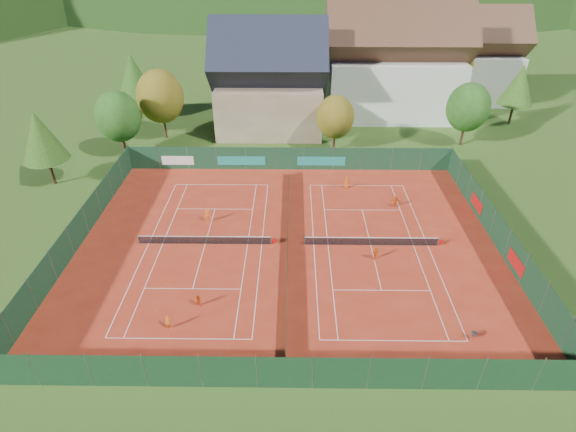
# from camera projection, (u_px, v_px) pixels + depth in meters

# --- Properties ---
(ground) EXTENTS (600.00, 600.00, 0.00)m
(ground) POSITION_uv_depth(u_px,v_px,m) (288.00, 245.00, 43.32)
(ground) COLOR #2C4E18
(ground) RESTS_ON ground
(clay_pad) EXTENTS (40.00, 32.00, 0.01)m
(clay_pad) POSITION_uv_depth(u_px,v_px,m) (288.00, 245.00, 43.31)
(clay_pad) COLOR #A92B18
(clay_pad) RESTS_ON ground
(court_markings_left) EXTENTS (11.03, 23.83, 0.00)m
(court_markings_left) POSITION_uv_depth(u_px,v_px,m) (205.00, 244.00, 43.39)
(court_markings_left) COLOR white
(court_markings_left) RESTS_ON ground
(court_markings_right) EXTENTS (11.03, 23.83, 0.00)m
(court_markings_right) POSITION_uv_depth(u_px,v_px,m) (371.00, 245.00, 43.23)
(court_markings_right) COLOR white
(court_markings_right) RESTS_ON ground
(tennis_net_left) EXTENTS (13.30, 0.10, 1.02)m
(tennis_net_left) POSITION_uv_depth(u_px,v_px,m) (206.00, 240.00, 43.12)
(tennis_net_left) COLOR #59595B
(tennis_net_left) RESTS_ON ground
(tennis_net_right) EXTENTS (13.30, 0.10, 1.02)m
(tennis_net_right) POSITION_uv_depth(u_px,v_px,m) (373.00, 241.00, 42.96)
(tennis_net_right) COLOR #59595B
(tennis_net_right) RESTS_ON ground
(court_divider) EXTENTS (0.03, 28.80, 1.00)m
(court_divider) POSITION_uv_depth(u_px,v_px,m) (288.00, 240.00, 43.04)
(court_divider) COLOR #123318
(court_divider) RESTS_ON ground
(fence_north) EXTENTS (40.00, 0.10, 3.00)m
(fence_north) POSITION_uv_depth(u_px,v_px,m) (286.00, 159.00, 55.96)
(fence_north) COLOR #153A23
(fence_north) RESTS_ON ground
(fence_south) EXTENTS (40.00, 0.04, 3.00)m
(fence_south) POSITION_uv_depth(u_px,v_px,m) (285.00, 373.00, 29.05)
(fence_south) COLOR #12331A
(fence_south) RESTS_ON ground
(fence_west) EXTENTS (0.04, 32.00, 3.00)m
(fence_west) POSITION_uv_depth(u_px,v_px,m) (78.00, 230.00, 42.70)
(fence_west) COLOR #153A22
(fence_west) RESTS_ON ground
(fence_east) EXTENTS (0.09, 32.00, 3.00)m
(fence_east) POSITION_uv_depth(u_px,v_px,m) (499.00, 233.00, 42.35)
(fence_east) COLOR #13341E
(fence_east) RESTS_ON ground
(chalet) EXTENTS (16.20, 12.00, 16.00)m
(chalet) POSITION_uv_depth(u_px,v_px,m) (270.00, 84.00, 64.96)
(chalet) COLOR tan
(chalet) RESTS_ON ground
(hotel_block_a) EXTENTS (21.60, 11.00, 17.25)m
(hotel_block_a) POSITION_uv_depth(u_px,v_px,m) (394.00, 69.00, 69.41)
(hotel_block_a) COLOR silver
(hotel_block_a) RESTS_ON ground
(hotel_block_b) EXTENTS (17.28, 10.00, 15.50)m
(hotel_block_b) POSITION_uv_depth(u_px,v_px,m) (467.00, 61.00, 76.40)
(hotel_block_b) COLOR silver
(hotel_block_b) RESTS_ON ground
(tree_west_front) EXTENTS (5.72, 5.72, 8.69)m
(tree_west_front) POSITION_uv_depth(u_px,v_px,m) (118.00, 117.00, 57.42)
(tree_west_front) COLOR #452818
(tree_west_front) RESTS_ON ground
(tree_west_mid) EXTENTS (6.44, 6.44, 9.78)m
(tree_west_mid) POSITION_uv_depth(u_px,v_px,m) (160.00, 97.00, 62.05)
(tree_west_mid) COLOR #4A2E1A
(tree_west_mid) RESTS_ON ground
(tree_west_back) EXTENTS (5.60, 5.60, 10.00)m
(tree_west_back) POSITION_uv_depth(u_px,v_px,m) (133.00, 75.00, 68.47)
(tree_west_back) COLOR #492B1A
(tree_west_back) RESTS_ON ground
(tree_center) EXTENTS (5.01, 5.01, 7.60)m
(tree_center) POSITION_uv_depth(u_px,v_px,m) (335.00, 117.00, 59.18)
(tree_center) COLOR #432718
(tree_center) RESTS_ON ground
(tree_east_front) EXTENTS (5.72, 5.72, 8.69)m
(tree_east_front) POSITION_uv_depth(u_px,v_px,m) (468.00, 107.00, 60.32)
(tree_east_front) COLOR #422917
(tree_east_front) RESTS_ON ground
(tree_east_mid) EXTENTS (5.04, 5.04, 9.00)m
(tree_east_mid) POSITION_uv_depth(u_px,v_px,m) (519.00, 85.00, 66.58)
(tree_east_mid) COLOR #402817
(tree_east_mid) RESTS_ON ground
(tree_west_side) EXTENTS (5.04, 5.04, 9.00)m
(tree_west_side) POSITION_uv_depth(u_px,v_px,m) (40.00, 136.00, 50.39)
(tree_west_side) COLOR #442618
(tree_west_side) RESTS_ON ground
(tree_east_back) EXTENTS (7.15, 7.15, 10.86)m
(tree_east_back) POSITION_uv_depth(u_px,v_px,m) (450.00, 66.00, 73.01)
(tree_east_back) COLOR #4A2A1A
(tree_east_back) RESTS_ON ground
(mountain_backdrop) EXTENTS (820.00, 530.00, 242.00)m
(mountain_backdrop) POSITION_uv_depth(u_px,v_px,m) (342.00, 61.00, 260.72)
(mountain_backdrop) COLOR black
(mountain_backdrop) RESTS_ON ground
(ball_hopper) EXTENTS (0.34, 0.34, 0.80)m
(ball_hopper) POSITION_uv_depth(u_px,v_px,m) (474.00, 334.00, 33.08)
(ball_hopper) COLOR slate
(ball_hopper) RESTS_ON ground
(loose_ball_0) EXTENTS (0.07, 0.07, 0.07)m
(loose_ball_0) POSITION_uv_depth(u_px,v_px,m) (156.00, 310.00, 35.85)
(loose_ball_0) COLOR #CCD833
(loose_ball_0) RESTS_ON ground
(loose_ball_1) EXTENTS (0.07, 0.07, 0.07)m
(loose_ball_1) POSITION_uv_depth(u_px,v_px,m) (313.00, 332.00, 33.92)
(loose_ball_1) COLOR #CCD833
(loose_ball_1) RESTS_ON ground
(loose_ball_2) EXTENTS (0.07, 0.07, 0.07)m
(loose_ball_2) POSITION_uv_depth(u_px,v_px,m) (280.00, 210.00, 48.48)
(loose_ball_2) COLOR #CCD833
(loose_ball_2) RESTS_ON ground
(loose_ball_3) EXTENTS (0.07, 0.07, 0.07)m
(loose_ball_3) POSITION_uv_depth(u_px,v_px,m) (275.00, 196.00, 51.05)
(loose_ball_3) COLOR #CCD833
(loose_ball_3) RESTS_ON ground
(loose_ball_4) EXTENTS (0.07, 0.07, 0.07)m
(loose_ball_4) POSITION_uv_depth(u_px,v_px,m) (412.00, 258.00, 41.45)
(loose_ball_4) COLOR #CCD833
(loose_ball_4) RESTS_ON ground
(player_left_near) EXTENTS (0.47, 0.31, 1.26)m
(player_left_near) POSITION_uv_depth(u_px,v_px,m) (168.00, 323.00, 33.91)
(player_left_near) COLOR orange
(player_left_near) RESTS_ON ground
(player_left_mid) EXTENTS (0.72, 0.65, 1.22)m
(player_left_mid) POSITION_uv_depth(u_px,v_px,m) (198.00, 301.00, 35.92)
(player_left_mid) COLOR #E84914
(player_left_mid) RESTS_ON ground
(player_left_far) EXTENTS (1.05, 0.82, 1.42)m
(player_left_far) POSITION_uv_depth(u_px,v_px,m) (207.00, 216.00, 46.33)
(player_left_far) COLOR #F35915
(player_left_far) RESTS_ON ground
(player_right_near) EXTENTS (0.87, 0.73, 1.40)m
(player_right_near) POSITION_uv_depth(u_px,v_px,m) (375.00, 253.00, 41.04)
(player_right_near) COLOR orange
(player_right_near) RESTS_ON ground
(player_right_far_a) EXTENTS (0.74, 0.54, 1.39)m
(player_right_far_a) POSITION_uv_depth(u_px,v_px,m) (347.00, 183.00, 52.35)
(player_right_far_a) COLOR #EC5515
(player_right_far_a) RESTS_ON ground
(player_right_far_b) EXTENTS (1.28, 0.47, 1.36)m
(player_right_far_b) POSITION_uv_depth(u_px,v_px,m) (395.00, 201.00, 48.84)
(player_right_far_b) COLOR orange
(player_right_far_b) RESTS_ON ground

